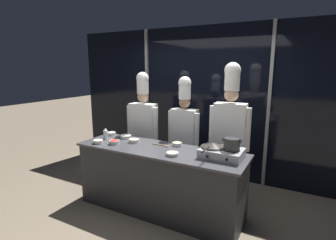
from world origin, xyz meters
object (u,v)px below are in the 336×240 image
at_px(frying_pan, 213,145).
at_px(prep_bowl_bell_pepper, 114,142).
at_px(portable_stove, 222,153).
at_px(chef_head, 143,122).
at_px(prep_bowl_noodles, 98,141).
at_px(squeeze_bottle_clear, 106,134).
at_px(prep_bowl_ginger, 177,144).
at_px(serving_spoon_slotted, 164,146).
at_px(chef_line, 230,125).
at_px(prep_bowl_shrimp, 134,140).
at_px(chef_sous, 184,127).
at_px(prep_bowl_chicken, 111,133).
at_px(prep_bowl_onion, 126,136).
at_px(stock_pot, 232,143).
at_px(prep_bowl_bean_sprouts, 172,154).

relative_size(frying_pan, prep_bowl_bell_pepper, 3.55).
distance_m(portable_stove, chef_head, 1.71).
bearing_deg(portable_stove, chef_head, 157.35).
bearing_deg(prep_bowl_noodles, portable_stove, 8.43).
bearing_deg(squeeze_bottle_clear, prep_bowl_ginger, 10.29).
distance_m(serving_spoon_slotted, chef_head, 0.95).
height_order(serving_spoon_slotted, chef_line, chef_line).
height_order(prep_bowl_shrimp, chef_sous, chef_sous).
distance_m(prep_bowl_ginger, prep_bowl_chicken, 1.20).
relative_size(squeeze_bottle_clear, chef_sous, 0.09).
relative_size(serving_spoon_slotted, chef_line, 0.13).
distance_m(prep_bowl_onion, chef_sous, 0.93).
bearing_deg(prep_bowl_bell_pepper, prep_bowl_onion, 98.19).
height_order(prep_bowl_onion, chef_head, chef_head).
relative_size(portable_stove, stock_pot, 2.25).
bearing_deg(portable_stove, prep_bowl_bean_sprouts, -158.98).
height_order(frying_pan, stock_pot, stock_pot).
distance_m(portable_stove, chef_line, 0.68).
relative_size(prep_bowl_ginger, prep_bowl_onion, 0.81).
distance_m(prep_bowl_ginger, serving_spoon_slotted, 0.18).
bearing_deg(prep_bowl_ginger, prep_bowl_noodles, -157.70).
height_order(prep_bowl_noodles, chef_head, chef_head).
bearing_deg(portable_stove, frying_pan, -177.95).
distance_m(prep_bowl_shrimp, prep_bowl_noodles, 0.51).
distance_m(prep_bowl_ginger, chef_line, 0.80).
bearing_deg(prep_bowl_noodles, prep_bowl_bell_pepper, 20.12).
bearing_deg(serving_spoon_slotted, stock_pot, -4.87).
height_order(stock_pot, chef_head, chef_head).
xyz_separation_m(portable_stove, squeeze_bottle_clear, (-1.81, -0.03, 0.02)).
distance_m(prep_bowl_bell_pepper, serving_spoon_slotted, 0.72).
relative_size(prep_bowl_ginger, chef_sous, 0.07).
height_order(prep_bowl_shrimp, prep_bowl_onion, prep_bowl_shrimp).
bearing_deg(prep_bowl_noodles, chef_line, 28.45).
xyz_separation_m(prep_bowl_shrimp, chef_line, (1.23, 0.61, 0.25)).
distance_m(prep_bowl_bean_sprouts, serving_spoon_slotted, 0.41).
height_order(prep_bowl_chicken, prep_bowl_noodles, prep_bowl_noodles).
xyz_separation_m(serving_spoon_slotted, chef_head, (-0.73, 0.58, 0.16)).
bearing_deg(stock_pot, chef_line, 107.43).
height_order(stock_pot, prep_bowl_noodles, stock_pot).
bearing_deg(chef_head, squeeze_bottle_clear, 68.46).
relative_size(portable_stove, prep_bowl_onion, 3.00).
bearing_deg(chef_sous, chef_head, 6.50).
distance_m(prep_bowl_shrimp, prep_bowl_chicken, 0.59).
xyz_separation_m(stock_pot, prep_bowl_chicken, (-2.01, 0.19, -0.17)).
distance_m(prep_bowl_ginger, chef_head, 1.02).
bearing_deg(chef_sous, chef_line, 175.42).
xyz_separation_m(prep_bowl_shrimp, chef_sous, (0.48, 0.69, 0.12)).
relative_size(prep_bowl_bell_pepper, prep_bowl_shrimp, 0.96).
xyz_separation_m(prep_bowl_bell_pepper, prep_bowl_bean_sprouts, (0.96, -0.04, -0.01)).
xyz_separation_m(prep_bowl_shrimp, chef_head, (-0.26, 0.63, 0.14)).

